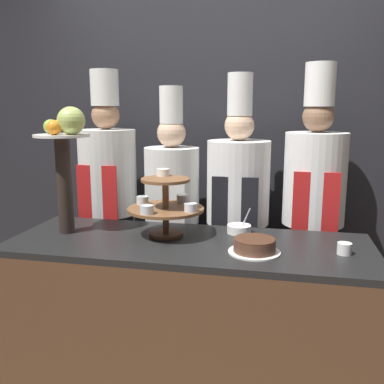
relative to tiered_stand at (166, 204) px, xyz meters
name	(u,v)px	position (x,y,z in m)	size (l,w,h in m)	color
wall_back	(217,133)	(0.15, 0.91, 0.34)	(10.00, 0.06, 2.80)	#232328
buffet_counter	(188,318)	(0.15, -0.09, -0.62)	(1.93, 0.70, 0.88)	brown
tiered_stand	(166,204)	(0.00, 0.00, 0.00)	(0.42, 0.42, 0.36)	brown
fruit_pedestal	(65,150)	(-0.55, -0.07, 0.30)	(0.30, 0.30, 0.71)	#2D231E
cake_round	(254,246)	(0.50, -0.20, -0.15)	(0.26, 0.26, 0.07)	white
cup_white	(344,249)	(0.93, -0.13, -0.15)	(0.07, 0.07, 0.06)	white
serving_bowl_far	(239,229)	(0.40, 0.12, -0.16)	(0.14, 0.14, 0.15)	white
chef_left	(109,193)	(-0.56, 0.52, -0.07)	(0.40, 0.40, 1.83)	#28282D
chef_center_left	(172,207)	(-0.10, 0.52, -0.14)	(0.37, 0.37, 1.72)	#28282D
chef_center_right	(238,206)	(0.35, 0.52, -0.12)	(0.41, 0.41, 1.80)	#28282D
chef_right	(313,202)	(0.83, 0.52, -0.06)	(0.38, 0.38, 1.85)	#38332D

